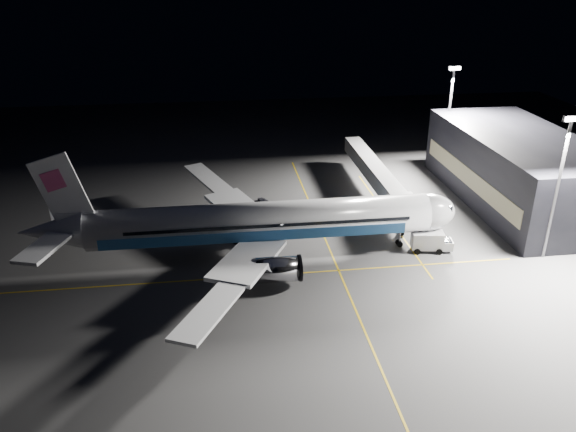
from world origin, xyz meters
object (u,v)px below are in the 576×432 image
(safety_cone_b, at_px, (240,240))
(safety_cone_c, at_px, (209,228))
(floodlight_mast_north, at_px, (449,109))
(service_truck, at_px, (431,241))
(floodlight_mast_south, at_px, (560,176))
(baggage_tug, at_px, (261,203))
(jet_bridge, at_px, (377,175))
(safety_cone_a, at_px, (268,234))
(airliner, at_px, (254,223))

(safety_cone_b, xyz_separation_m, safety_cone_c, (-4.61, 5.16, -0.05))
(floodlight_mast_north, relative_size, safety_cone_c, 39.89)
(safety_cone_c, bearing_deg, service_truck, -19.90)
(floodlight_mast_south, xyz_separation_m, baggage_tug, (-38.62, 23.47, -11.67))
(jet_bridge, bearing_deg, safety_cone_a, -149.84)
(airliner, distance_m, safety_cone_c, 12.60)
(service_truck, xyz_separation_m, safety_cone_a, (-23.10, 8.20, -1.30))
(floodlight_mast_north, xyz_separation_m, safety_cone_a, (-38.53, -25.86, -12.07))
(service_truck, bearing_deg, floodlight_mast_north, 74.08)
(floodlight_mast_south, bearing_deg, baggage_tug, 148.71)
(jet_bridge, height_order, safety_cone_b, jet_bridge)
(service_truck, distance_m, safety_cone_b, 28.37)
(airliner, xyz_separation_m, baggage_tug, (2.46, 17.45, -4.47))
(floodlight_mast_north, xyz_separation_m, baggage_tug, (-38.62, -14.53, -11.67))
(service_truck, bearing_deg, floodlight_mast_south, -5.83)
(service_truck, relative_size, safety_cone_a, 10.21)
(safety_cone_c, bearing_deg, baggage_tug, 41.14)
(service_truck, distance_m, safety_cone_a, 24.55)
(safety_cone_a, height_order, safety_cone_c, safety_cone_a)
(floodlight_mast_north, height_order, safety_cone_b, floodlight_mast_north)
(service_truck, bearing_deg, safety_cone_b, 175.22)
(airliner, relative_size, safety_cone_a, 102.13)
(floodlight_mast_north, bearing_deg, baggage_tug, -159.37)
(safety_cone_a, bearing_deg, baggage_tug, 90.41)
(floodlight_mast_north, bearing_deg, airliner, -142.09)
(baggage_tug, bearing_deg, jet_bridge, -21.92)
(jet_bridge, distance_m, service_truck, 20.52)
(safety_cone_b, bearing_deg, baggage_tug, 71.33)
(airliner, bearing_deg, service_truck, -4.64)
(jet_bridge, relative_size, floodlight_mast_north, 1.66)
(airliner, relative_size, floodlight_mast_north, 2.97)
(safety_cone_a, bearing_deg, service_truck, -19.55)
(floodlight_mast_south, xyz_separation_m, safety_cone_c, (-47.64, 15.59, -12.11))
(safety_cone_a, xyz_separation_m, safety_cone_c, (-9.10, 3.45, -0.04))
(floodlight_mast_north, distance_m, safety_cone_a, 47.95)
(airliner, bearing_deg, safety_cone_a, 67.45)
(jet_bridge, distance_m, safety_cone_b, 28.82)
(floodlight_mast_south, bearing_deg, safety_cone_c, 161.88)
(jet_bridge, height_order, safety_cone_a, jet_bridge)
(baggage_tug, bearing_deg, airliner, -121.62)
(floodlight_mast_north, height_order, safety_cone_c, floodlight_mast_north)
(floodlight_mast_north, relative_size, service_truck, 3.37)
(airliner, relative_size, safety_cone_b, 98.20)
(airliner, distance_m, floodlight_mast_south, 42.13)
(safety_cone_a, bearing_deg, jet_bridge, 30.16)
(airliner, height_order, floodlight_mast_north, floodlight_mast_north)
(airliner, height_order, jet_bridge, airliner)
(airliner, bearing_deg, safety_cone_b, 113.85)
(safety_cone_a, bearing_deg, floodlight_mast_south, -17.48)
(floodlight_mast_south, bearing_deg, floodlight_mast_north, 90.00)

